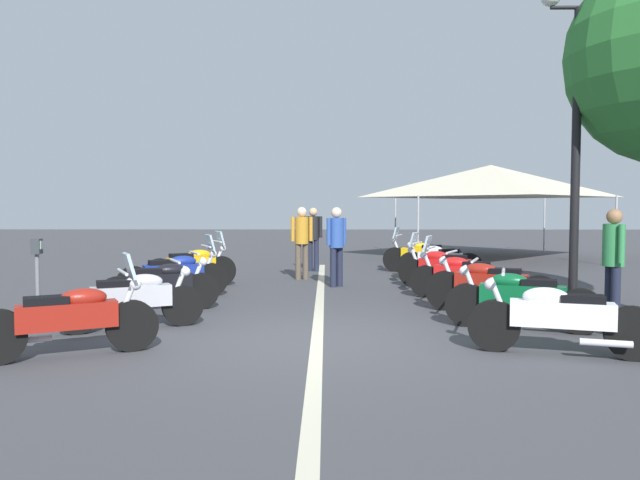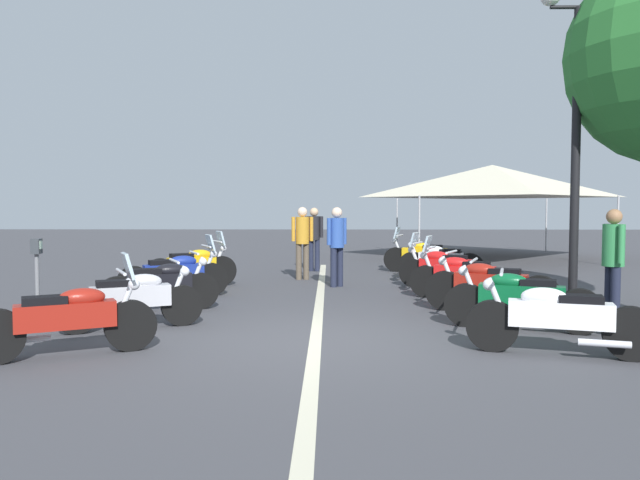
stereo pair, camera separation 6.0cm
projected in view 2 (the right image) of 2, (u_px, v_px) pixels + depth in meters
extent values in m
plane|color=#424247|center=(315.00, 340.00, 7.90)|extent=(80.00, 80.00, 0.00)
cube|color=beige|center=(319.00, 305.00, 10.78)|extent=(15.03, 0.16, 0.01)
cylinder|color=black|center=(130.00, 325.00, 7.32)|extent=(0.41, 0.61, 0.62)
cube|color=maroon|center=(66.00, 316.00, 6.99)|extent=(0.76, 1.10, 0.30)
ellipsoid|color=maroon|center=(82.00, 297.00, 7.06)|extent=(0.47, 0.58, 0.22)
cube|color=black|center=(45.00, 301.00, 6.88)|extent=(0.45, 0.55, 0.12)
cylinder|color=silver|center=(125.00, 301.00, 7.28)|extent=(0.20, 0.29, 0.58)
cylinder|color=silver|center=(121.00, 272.00, 7.24)|extent=(0.57, 0.32, 0.04)
sphere|color=silver|center=(134.00, 284.00, 7.32)|extent=(0.14, 0.14, 0.14)
cylinder|color=silver|center=(25.00, 339.00, 6.97)|extent=(0.32, 0.52, 0.08)
cube|color=silver|center=(128.00, 266.00, 7.28)|extent=(0.38, 0.27, 0.32)
cylinder|color=black|center=(182.00, 305.00, 8.89)|extent=(0.38, 0.60, 0.60)
cylinder|color=black|center=(76.00, 312.00, 8.29)|extent=(0.38, 0.60, 0.60)
cube|color=silver|center=(131.00, 296.00, 8.58)|extent=(0.72, 1.12, 0.30)
ellipsoid|color=silver|center=(143.00, 282.00, 8.65)|extent=(0.46, 0.58, 0.22)
cube|color=black|center=(114.00, 284.00, 8.48)|extent=(0.44, 0.55, 0.12)
cylinder|color=silver|center=(177.00, 285.00, 8.85)|extent=(0.19, 0.29, 0.58)
cylinder|color=silver|center=(174.00, 261.00, 8.82)|extent=(0.58, 0.30, 0.04)
sphere|color=silver|center=(185.00, 271.00, 8.89)|extent=(0.14, 0.14, 0.14)
cylinder|color=silver|center=(98.00, 315.00, 8.58)|extent=(0.31, 0.53, 0.08)
cylinder|color=black|center=(200.00, 291.00, 10.35)|extent=(0.39, 0.62, 0.62)
cylinder|color=black|center=(117.00, 296.00, 9.79)|extent=(0.39, 0.62, 0.62)
cube|color=black|center=(160.00, 282.00, 10.06)|extent=(0.69, 1.06, 0.30)
ellipsoid|color=black|center=(170.00, 270.00, 10.12)|extent=(0.46, 0.58, 0.22)
cube|color=black|center=(146.00, 272.00, 9.96)|extent=(0.44, 0.54, 0.12)
cylinder|color=silver|center=(197.00, 274.00, 10.31)|extent=(0.19, 0.29, 0.58)
cylinder|color=silver|center=(194.00, 253.00, 10.27)|extent=(0.58, 0.30, 0.04)
sphere|color=silver|center=(203.00, 262.00, 10.34)|extent=(0.14, 0.14, 0.14)
cylinder|color=silver|center=(133.00, 299.00, 10.07)|extent=(0.30, 0.53, 0.08)
cylinder|color=black|center=(212.00, 279.00, 11.90)|extent=(0.42, 0.64, 0.65)
cylinder|color=black|center=(134.00, 283.00, 11.25)|extent=(0.42, 0.64, 0.65)
cube|color=navy|center=(174.00, 272.00, 11.57)|extent=(0.76, 1.13, 0.30)
ellipsoid|color=navy|center=(183.00, 261.00, 11.64)|extent=(0.47, 0.58, 0.22)
cube|color=black|center=(162.00, 263.00, 11.46)|extent=(0.45, 0.55, 0.12)
cylinder|color=silver|center=(208.00, 264.00, 11.86)|extent=(0.19, 0.29, 0.58)
cylinder|color=silver|center=(206.00, 246.00, 11.83)|extent=(0.57, 0.32, 0.04)
sphere|color=silver|center=(214.00, 254.00, 11.90)|extent=(0.14, 0.14, 0.14)
cylinder|color=silver|center=(149.00, 287.00, 11.55)|extent=(0.32, 0.53, 0.08)
cube|color=silver|center=(210.00, 242.00, 11.86)|extent=(0.38, 0.27, 0.32)
cylinder|color=black|center=(222.00, 271.00, 13.44)|extent=(0.45, 0.65, 0.66)
cylinder|color=black|center=(161.00, 274.00, 12.80)|extent=(0.45, 0.65, 0.66)
cube|color=#EAB214|center=(192.00, 264.00, 13.11)|extent=(0.75, 1.04, 0.30)
ellipsoid|color=#EAB214|center=(200.00, 255.00, 13.19)|extent=(0.48, 0.58, 0.22)
cube|color=black|center=(182.00, 256.00, 13.00)|extent=(0.46, 0.55, 0.12)
cylinder|color=silver|center=(219.00, 257.00, 13.40)|extent=(0.20, 0.29, 0.58)
cylinder|color=silver|center=(217.00, 241.00, 13.36)|extent=(0.56, 0.34, 0.04)
sphere|color=silver|center=(223.00, 248.00, 13.44)|extent=(0.14, 0.14, 0.14)
cylinder|color=silver|center=(171.00, 277.00, 13.09)|extent=(0.34, 0.52, 0.08)
cube|color=silver|center=(220.00, 238.00, 13.40)|extent=(0.37, 0.28, 0.32)
cylinder|color=black|center=(492.00, 326.00, 7.30)|extent=(0.31, 0.64, 0.62)
cylinder|color=black|center=(632.00, 334.00, 6.83)|extent=(0.31, 0.64, 0.62)
cube|color=white|center=(560.00, 314.00, 7.06)|extent=(0.61, 1.19, 0.30)
ellipsoid|color=white|center=(544.00, 297.00, 7.10)|extent=(0.40, 0.57, 0.22)
cube|color=black|center=(581.00, 300.00, 6.98)|extent=(0.39, 0.53, 0.12)
cylinder|color=silver|center=(498.00, 301.00, 7.26)|extent=(0.15, 0.30, 0.58)
cylinder|color=silver|center=(502.00, 272.00, 7.23)|extent=(0.60, 0.22, 0.04)
sphere|color=silver|center=(489.00, 285.00, 7.29)|extent=(0.14, 0.14, 0.14)
cylinder|color=silver|center=(604.00, 343.00, 6.76)|extent=(0.24, 0.55, 0.08)
cylinder|color=black|center=(466.00, 305.00, 8.82)|extent=(0.36, 0.64, 0.63)
cylinder|color=black|center=(580.00, 312.00, 8.25)|extent=(0.36, 0.64, 0.63)
cube|color=#0C592D|center=(521.00, 296.00, 8.52)|extent=(0.67, 1.19, 0.30)
ellipsoid|color=#0C592D|center=(508.00, 281.00, 8.58)|extent=(0.43, 0.58, 0.22)
cube|color=black|center=(538.00, 284.00, 8.43)|extent=(0.41, 0.54, 0.12)
cylinder|color=silver|center=(471.00, 285.00, 8.78)|extent=(0.17, 0.30, 0.58)
cylinder|color=silver|center=(474.00, 260.00, 8.74)|extent=(0.59, 0.26, 0.04)
sphere|color=silver|center=(463.00, 271.00, 8.81)|extent=(0.14, 0.14, 0.14)
cylinder|color=silver|center=(556.00, 319.00, 8.20)|extent=(0.27, 0.54, 0.08)
cylinder|color=black|center=(445.00, 291.00, 10.20)|extent=(0.43, 0.67, 0.67)
cylinder|color=black|center=(539.00, 297.00, 9.51)|extent=(0.43, 0.67, 0.67)
cube|color=maroon|center=(491.00, 283.00, 9.85)|extent=(0.76, 1.16, 0.30)
ellipsoid|color=maroon|center=(480.00, 270.00, 9.92)|extent=(0.46, 0.58, 0.22)
cube|color=black|center=(505.00, 272.00, 9.74)|extent=(0.45, 0.55, 0.12)
cylinder|color=silver|center=(449.00, 273.00, 10.16)|extent=(0.19, 0.29, 0.58)
cylinder|color=silver|center=(451.00, 252.00, 10.12)|extent=(0.57, 0.31, 0.04)
sphere|color=silver|center=(443.00, 261.00, 10.20)|extent=(0.14, 0.14, 0.14)
cylinder|color=silver|center=(517.00, 303.00, 9.49)|extent=(0.32, 0.53, 0.08)
cylinder|color=black|center=(426.00, 281.00, 11.68)|extent=(0.37, 0.63, 0.62)
cylinder|color=black|center=(505.00, 285.00, 11.09)|extent=(0.37, 0.63, 0.62)
cube|color=red|center=(465.00, 274.00, 11.38)|extent=(0.69, 1.14, 0.30)
ellipsoid|color=red|center=(455.00, 263.00, 11.44)|extent=(0.44, 0.58, 0.22)
cube|color=black|center=(477.00, 265.00, 11.28)|extent=(0.42, 0.54, 0.12)
cylinder|color=silver|center=(429.00, 266.00, 11.64)|extent=(0.18, 0.29, 0.58)
cylinder|color=silver|center=(431.00, 248.00, 11.60)|extent=(0.59, 0.27, 0.04)
sphere|color=silver|center=(424.00, 256.00, 11.67)|extent=(0.14, 0.14, 0.14)
cylinder|color=silver|center=(487.00, 291.00, 11.05)|extent=(0.28, 0.54, 0.08)
cube|color=silver|center=(427.00, 244.00, 11.63)|extent=(0.38, 0.25, 0.32)
cylinder|color=black|center=(413.00, 273.00, 13.28)|extent=(0.39, 0.62, 0.62)
cylinder|color=black|center=(478.00, 276.00, 12.65)|extent=(0.39, 0.62, 0.62)
cube|color=red|center=(445.00, 266.00, 12.96)|extent=(0.72, 1.10, 0.30)
ellipsoid|color=red|center=(437.00, 256.00, 13.02)|extent=(0.46, 0.58, 0.22)
cube|color=black|center=(455.00, 258.00, 12.85)|extent=(0.44, 0.55, 0.12)
cylinder|color=silver|center=(416.00, 259.00, 13.24)|extent=(0.19, 0.29, 0.58)
cylinder|color=silver|center=(418.00, 243.00, 13.20)|extent=(0.58, 0.30, 0.04)
sphere|color=silver|center=(411.00, 250.00, 13.28)|extent=(0.14, 0.14, 0.14)
cylinder|color=silver|center=(463.00, 280.00, 12.62)|extent=(0.31, 0.53, 0.08)
cube|color=silver|center=(414.00, 240.00, 13.23)|extent=(0.38, 0.26, 0.32)
cylinder|color=black|center=(413.00, 265.00, 14.66)|extent=(0.35, 0.68, 0.67)
cylinder|color=black|center=(470.00, 267.00, 14.20)|extent=(0.35, 0.68, 0.67)
cube|color=white|center=(441.00, 259.00, 14.42)|extent=(0.60, 1.07, 0.30)
ellipsoid|color=white|center=(433.00, 250.00, 14.47)|extent=(0.41, 0.58, 0.22)
cube|color=black|center=(450.00, 252.00, 14.34)|extent=(0.40, 0.54, 0.12)
cylinder|color=silver|center=(415.00, 253.00, 14.63)|extent=(0.16, 0.30, 0.58)
cylinder|color=silver|center=(417.00, 238.00, 14.59)|extent=(0.60, 0.24, 0.04)
sphere|color=silver|center=(411.00, 245.00, 14.65)|extent=(0.14, 0.14, 0.14)
cylinder|color=silver|center=(457.00, 272.00, 14.13)|extent=(0.25, 0.55, 0.08)
cylinder|color=black|center=(396.00, 259.00, 16.36)|extent=(0.36, 0.67, 0.67)
cylinder|color=black|center=(454.00, 261.00, 15.80)|extent=(0.36, 0.67, 0.67)
cube|color=#EAB214|center=(424.00, 254.00, 16.07)|extent=(0.67, 1.20, 0.30)
ellipsoid|color=#EAB214|center=(418.00, 246.00, 16.13)|extent=(0.42, 0.58, 0.22)
cube|color=black|center=(433.00, 247.00, 15.98)|extent=(0.41, 0.54, 0.12)
cylinder|color=silver|center=(398.00, 248.00, 16.32)|extent=(0.17, 0.30, 0.58)
cylinder|color=silver|center=(400.00, 235.00, 16.29)|extent=(0.60, 0.25, 0.04)
sphere|color=silver|center=(394.00, 241.00, 16.35)|extent=(0.14, 0.14, 0.14)
cylinder|color=silver|center=(441.00, 265.00, 15.75)|extent=(0.27, 0.54, 0.08)
cube|color=silver|center=(397.00, 233.00, 16.32)|extent=(0.38, 0.24, 0.32)
cylinder|color=black|center=(575.00, 164.00, 9.57)|extent=(0.14, 0.14, 4.89)
cylinder|color=black|center=(579.00, 7.00, 9.43)|extent=(0.06, 0.90, 0.06)
cylinder|color=slate|center=(37.00, 289.00, 8.79)|extent=(0.06, 0.06, 1.10)
cube|color=#33383D|center=(36.00, 246.00, 8.76)|extent=(0.20, 0.15, 0.22)
cube|color=#B2D8BF|center=(41.00, 245.00, 8.77)|extent=(0.10, 0.03, 0.12)
cylinder|color=#1E2338|center=(334.00, 267.00, 13.18)|extent=(0.14, 0.14, 0.87)
cylinder|color=#1E2338|center=(340.00, 267.00, 13.29)|extent=(0.14, 0.14, 0.87)
cylinder|color=#2D51A5|center=(337.00, 233.00, 13.19)|extent=(0.32, 0.32, 0.65)
cylinder|color=#2D51A5|center=(329.00, 232.00, 13.06)|extent=(0.09, 0.09, 0.58)
cylinder|color=#2D51A5|center=(345.00, 231.00, 13.32)|extent=(0.09, 0.09, 0.58)
sphere|color=beige|center=(337.00, 213.00, 13.17)|extent=(0.23, 0.23, 0.23)
cylinder|color=#1E2338|center=(311.00, 255.00, 16.53)|extent=(0.14, 0.14, 0.86)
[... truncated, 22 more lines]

